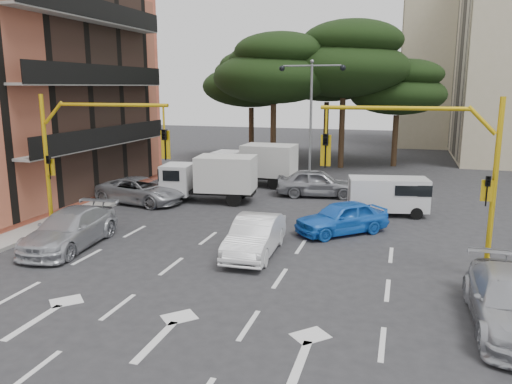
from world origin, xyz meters
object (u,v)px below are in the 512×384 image
car_silver_parked (512,302)px  box_truck_a (210,179)px  street_lamp_center (311,101)px  box_truck_b (255,165)px  van_white (388,196)px  car_silver_cross_b (317,183)px  car_silver_cross_a (140,190)px  signal_mast_right (437,161)px  signal_mast_left (82,147)px  car_blue_compact (342,218)px  car_silver_wagon (70,229)px  car_white_hatch (255,236)px

car_silver_parked → box_truck_a: box_truck_a is taller
box_truck_a → street_lamp_center: bearing=-43.9°
box_truck_a → box_truck_b: (1.05, 5.22, 0.05)m
van_white → box_truck_a: size_ratio=0.73×
car_silver_cross_b → van_white: 5.21m
car_silver_parked → car_silver_cross_a: bearing=148.2°
signal_mast_right → box_truck_a: bearing=144.7°
signal_mast_left → car_blue_compact: bearing=20.9°
box_truck_a → car_silver_parked: bearing=-138.5°
signal_mast_right → car_blue_compact: 6.10m
signal_mast_right → car_silver_wagon: 14.05m
signal_mast_right → car_blue_compact: (-3.48, 3.87, -3.17)m
box_truck_b → signal_mast_right: bearing=-140.4°
van_white → box_truck_b: box_truck_b is taller
car_blue_compact → car_silver_cross_a: (-11.32, 2.66, -0.01)m
signal_mast_right → car_silver_cross_a: signal_mast_right is taller
car_white_hatch → car_silver_cross_a: 10.64m
signal_mast_right → car_silver_cross_a: size_ratio=1.18×
car_silver_cross_b → signal_mast_left: bearing=136.1°
car_silver_cross_b → car_white_hatch: bearing=168.8°
car_silver_parked → van_white: 12.00m
signal_mast_right → car_silver_cross_b: bearing=117.8°
signal_mast_left → car_blue_compact: size_ratio=1.43×
signal_mast_right → car_silver_parked: signal_mast_right is taller
street_lamp_center → car_silver_parked: street_lamp_center is taller
car_silver_parked → car_white_hatch: bearing=154.9°
van_white → car_white_hatch: bearing=-41.9°
signal_mast_left → box_truck_a: bearing=73.9°
street_lamp_center → van_white: street_lamp_center is taller
car_silver_cross_b → van_white: (4.10, -3.21, 0.15)m
signal_mast_right → box_truck_a: 14.10m
car_white_hatch → car_silver_cross_b: (0.51, 10.89, 0.07)m
street_lamp_center → box_truck_b: 5.41m
car_silver_cross_a → box_truck_b: box_truck_b is taller
signal_mast_left → car_silver_cross_b: 13.84m
signal_mast_right → box_truck_a: (-11.30, 8.01, -2.60)m
car_blue_compact → car_silver_cross_a: car_blue_compact is taller
car_silver_cross_a → box_truck_b: (4.55, 6.70, 0.63)m
street_lamp_center → car_silver_wagon: street_lamp_center is taller
signal_mast_right → box_truck_a: size_ratio=1.15×
street_lamp_center → car_silver_parked: (8.70, -17.65, -4.70)m
car_white_hatch → car_silver_parked: 9.03m
box_truck_a → car_silver_cross_b: bearing=-68.4°
car_silver_cross_a → box_truck_b: size_ratio=0.93×
street_lamp_center → car_white_hatch: (0.49, -13.89, -4.70)m
car_white_hatch → box_truck_a: 9.35m
street_lamp_center → car_silver_cross_b: street_lamp_center is taller
car_silver_wagon → van_white: 14.90m
car_silver_cross_a → van_white: size_ratio=1.33×
car_white_hatch → box_truck_b: 13.71m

